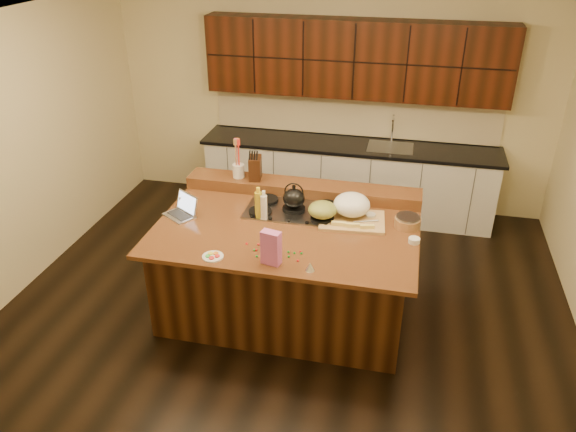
# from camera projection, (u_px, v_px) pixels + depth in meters

# --- Properties ---
(room) EXTENTS (5.52, 5.02, 2.72)m
(room) POSITION_uv_depth(u_px,v_px,m) (287.00, 184.00, 4.95)
(room) COLOR black
(room) RESTS_ON ground
(island) EXTENTS (2.40, 1.60, 0.92)m
(island) POSITION_uv_depth(u_px,v_px,m) (287.00, 268.00, 5.37)
(island) COLOR black
(island) RESTS_ON ground
(back_ledge) EXTENTS (2.40, 0.30, 0.12)m
(back_ledge) POSITION_uv_depth(u_px,v_px,m) (302.00, 188.00, 5.73)
(back_ledge) COLOR black
(back_ledge) RESTS_ON island
(cooktop) EXTENTS (0.92, 0.52, 0.05)m
(cooktop) POSITION_uv_depth(u_px,v_px,m) (294.00, 210.00, 5.41)
(cooktop) COLOR gray
(cooktop) RESTS_ON island
(back_counter) EXTENTS (3.70, 0.66, 2.40)m
(back_counter) POSITION_uv_depth(u_px,v_px,m) (350.00, 139.00, 6.98)
(back_counter) COLOR silver
(back_counter) RESTS_ON ground
(kettle) EXTENTS (0.25, 0.25, 0.19)m
(kettle) POSITION_uv_depth(u_px,v_px,m) (294.00, 198.00, 5.35)
(kettle) COLOR black
(kettle) RESTS_ON cooktop
(green_bowl) EXTENTS (0.29, 0.29, 0.15)m
(green_bowl) POSITION_uv_depth(u_px,v_px,m) (322.00, 210.00, 5.19)
(green_bowl) COLOR olive
(green_bowl) RESTS_ON cooktop
(laptop) EXTENTS (0.37, 0.35, 0.20)m
(laptop) POSITION_uv_depth(u_px,v_px,m) (183.00, 210.00, 5.33)
(laptop) COLOR #B7B7BC
(laptop) RESTS_ON island
(oil_bottle) EXTENTS (0.09, 0.09, 0.27)m
(oil_bottle) POSITION_uv_depth(u_px,v_px,m) (258.00, 206.00, 5.23)
(oil_bottle) COLOR gold
(oil_bottle) RESTS_ON island
(vinegar_bottle) EXTENTS (0.08, 0.08, 0.25)m
(vinegar_bottle) POSITION_uv_depth(u_px,v_px,m) (264.00, 208.00, 5.21)
(vinegar_bottle) COLOR silver
(vinegar_bottle) RESTS_ON island
(wooden_tray) EXTENTS (0.63, 0.50, 0.24)m
(wooden_tray) POSITION_uv_depth(u_px,v_px,m) (352.00, 208.00, 5.24)
(wooden_tray) COLOR tan
(wooden_tray) RESTS_ON island
(ramekin_a) EXTENTS (0.12, 0.12, 0.04)m
(ramekin_a) POSITION_uv_depth(u_px,v_px,m) (414.00, 240.00, 4.89)
(ramekin_a) COLOR white
(ramekin_a) RESTS_ON island
(ramekin_b) EXTENTS (0.10, 0.10, 0.04)m
(ramekin_b) POSITION_uv_depth(u_px,v_px,m) (415.00, 224.00, 5.14)
(ramekin_b) COLOR white
(ramekin_b) RESTS_ON island
(ramekin_c) EXTENTS (0.13, 0.13, 0.04)m
(ramekin_c) POSITION_uv_depth(u_px,v_px,m) (370.00, 216.00, 5.28)
(ramekin_c) COLOR white
(ramekin_c) RESTS_ON island
(strainer_bowl) EXTENTS (0.25, 0.25, 0.09)m
(strainer_bowl) POSITION_uv_depth(u_px,v_px,m) (408.00, 223.00, 5.13)
(strainer_bowl) COLOR #996B3F
(strainer_bowl) RESTS_ON island
(kitchen_timer) EXTENTS (0.09, 0.09, 0.07)m
(kitchen_timer) POSITION_uv_depth(u_px,v_px,m) (310.00, 266.00, 4.50)
(kitchen_timer) COLOR silver
(kitchen_timer) RESTS_ON island
(pink_bag) EXTENTS (0.17, 0.12, 0.29)m
(pink_bag) POSITION_uv_depth(u_px,v_px,m) (271.00, 248.00, 4.54)
(pink_bag) COLOR #C95EA9
(pink_bag) RESTS_ON island
(candy_plate) EXTENTS (0.20, 0.20, 0.01)m
(candy_plate) POSITION_uv_depth(u_px,v_px,m) (213.00, 257.00, 4.69)
(candy_plate) COLOR white
(candy_plate) RESTS_ON island
(package_box) EXTENTS (0.09, 0.07, 0.13)m
(package_box) POSITION_uv_depth(u_px,v_px,m) (185.00, 202.00, 5.44)
(package_box) COLOR #E0A04F
(package_box) RESTS_ON island
(utensil_crock) EXTENTS (0.15, 0.15, 0.14)m
(utensil_crock) POSITION_uv_depth(u_px,v_px,m) (239.00, 171.00, 5.80)
(utensil_crock) COLOR white
(utensil_crock) RESTS_ON back_ledge
(knife_block) EXTENTS (0.15, 0.21, 0.24)m
(knife_block) POSITION_uv_depth(u_px,v_px,m) (255.00, 168.00, 5.74)
(knife_block) COLOR black
(knife_block) RESTS_ON back_ledge
(gumdrop_0) EXTENTS (0.02, 0.02, 0.02)m
(gumdrop_0) POSITION_uv_depth(u_px,v_px,m) (256.00, 250.00, 4.78)
(gumdrop_0) COLOR red
(gumdrop_0) RESTS_ON island
(gumdrop_1) EXTENTS (0.02, 0.02, 0.02)m
(gumdrop_1) POSITION_uv_depth(u_px,v_px,m) (254.00, 250.00, 4.77)
(gumdrop_1) COLOR #198C26
(gumdrop_1) RESTS_ON island
(gumdrop_2) EXTENTS (0.02, 0.02, 0.02)m
(gumdrop_2) POSITION_uv_depth(u_px,v_px,m) (270.00, 246.00, 4.82)
(gumdrop_2) COLOR red
(gumdrop_2) RESTS_ON island
(gumdrop_3) EXTENTS (0.02, 0.02, 0.02)m
(gumdrop_3) POSITION_uv_depth(u_px,v_px,m) (262.00, 246.00, 4.83)
(gumdrop_3) COLOR #198C26
(gumdrop_3) RESTS_ON island
(gumdrop_4) EXTENTS (0.02, 0.02, 0.02)m
(gumdrop_4) POSITION_uv_depth(u_px,v_px,m) (301.00, 252.00, 4.75)
(gumdrop_4) COLOR red
(gumdrop_4) RESTS_ON island
(gumdrop_5) EXTENTS (0.02, 0.02, 0.02)m
(gumdrop_5) POSITION_uv_depth(u_px,v_px,m) (289.00, 257.00, 4.68)
(gumdrop_5) COLOR #198C26
(gumdrop_5) RESTS_ON island
(gumdrop_6) EXTENTS (0.02, 0.02, 0.02)m
(gumdrop_6) POSITION_uv_depth(u_px,v_px,m) (258.00, 244.00, 4.85)
(gumdrop_6) COLOR red
(gumdrop_6) RESTS_ON island
(gumdrop_7) EXTENTS (0.02, 0.02, 0.02)m
(gumdrop_7) POSITION_uv_depth(u_px,v_px,m) (257.00, 256.00, 4.69)
(gumdrop_7) COLOR #198C26
(gumdrop_7) RESTS_ON island
(gumdrop_8) EXTENTS (0.02, 0.02, 0.02)m
(gumdrop_8) POSITION_uv_depth(u_px,v_px,m) (298.00, 261.00, 4.63)
(gumdrop_8) COLOR red
(gumdrop_8) RESTS_ON island
(gumdrop_9) EXTENTS (0.02, 0.02, 0.02)m
(gumdrop_9) POSITION_uv_depth(u_px,v_px,m) (301.00, 253.00, 4.73)
(gumdrop_9) COLOR #198C26
(gumdrop_9) RESTS_ON island
(gumdrop_10) EXTENTS (0.02, 0.02, 0.02)m
(gumdrop_10) POSITION_uv_depth(u_px,v_px,m) (273.00, 261.00, 4.62)
(gumdrop_10) COLOR red
(gumdrop_10) RESTS_ON island
(gumdrop_11) EXTENTS (0.02, 0.02, 0.02)m
(gumdrop_11) POSITION_uv_depth(u_px,v_px,m) (294.00, 253.00, 4.73)
(gumdrop_11) COLOR #198C26
(gumdrop_11) RESTS_ON island
(gumdrop_12) EXTENTS (0.02, 0.02, 0.02)m
(gumdrop_12) POSITION_uv_depth(u_px,v_px,m) (247.00, 244.00, 4.87)
(gumdrop_12) COLOR red
(gumdrop_12) RESTS_ON island
(gumdrop_13) EXTENTS (0.02, 0.02, 0.02)m
(gumdrop_13) POSITION_uv_depth(u_px,v_px,m) (288.00, 252.00, 4.75)
(gumdrop_13) COLOR #198C26
(gumdrop_13) RESTS_ON island
(gumdrop_14) EXTENTS (0.02, 0.02, 0.02)m
(gumdrop_14) POSITION_uv_depth(u_px,v_px,m) (274.00, 253.00, 4.73)
(gumdrop_14) COLOR red
(gumdrop_14) RESTS_ON island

